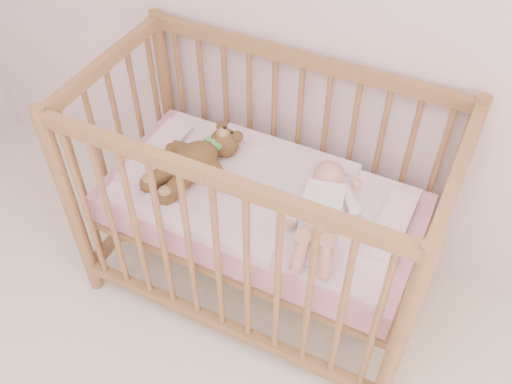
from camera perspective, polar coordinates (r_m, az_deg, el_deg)
The scene contains 5 objects.
crib at distance 2.23m, azimuth 0.57°, elevation -1.32°, with size 1.36×0.76×1.00m, color #A06F44, non-canonical shape.
mattress at distance 2.24m, azimuth 0.57°, elevation -1.58°, with size 1.22×0.62×0.13m, color pink.
blanket at distance 2.19m, azimuth 0.58°, elevation -0.25°, with size 1.10×0.58×0.06m, color #F0A5C2, non-canonical shape.
baby at distance 2.06m, azimuth 6.66°, elevation -1.39°, with size 0.26×0.55×0.13m, color white, non-canonical shape.
teddy_bear at distance 2.22m, azimuth -6.24°, elevation 3.27°, with size 0.34×0.48×0.13m, color brown, non-canonical shape.
Camera 1 is at (0.44, 0.23, 2.14)m, focal length 40.00 mm.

